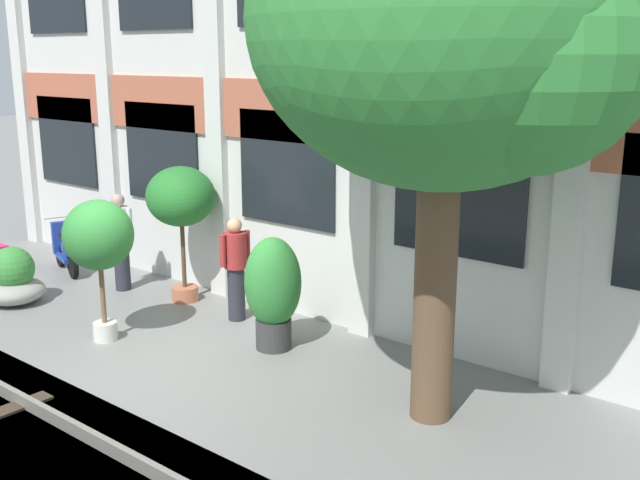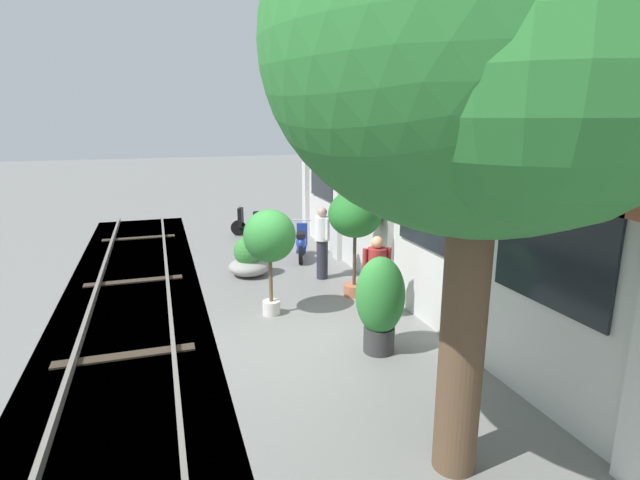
% 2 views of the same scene
% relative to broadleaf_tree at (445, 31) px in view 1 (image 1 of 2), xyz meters
% --- Properties ---
extents(ground_plane, '(80.00, 80.00, 0.00)m').
position_rel_broadleaf_tree_xyz_m(ground_plane, '(-3.54, -0.85, -4.12)').
color(ground_plane, slate).
extents(apartment_facade, '(14.84, 0.64, 7.08)m').
position_rel_broadleaf_tree_xyz_m(apartment_facade, '(-3.54, 1.84, -0.58)').
color(apartment_facade, silver).
rests_on(apartment_facade, ground).
extents(broadleaf_tree, '(4.13, 3.93, 5.93)m').
position_rel_broadleaf_tree_xyz_m(broadleaf_tree, '(0.00, 0.00, 0.00)').
color(broadleaf_tree, brown).
rests_on(broadleaf_tree, ground).
extents(potted_plant_wide_bowl, '(0.96, 0.96, 0.93)m').
position_rel_broadleaf_tree_xyz_m(potted_plant_wide_bowl, '(-7.22, -0.89, -3.74)').
color(potted_plant_wide_bowl, gray).
rests_on(potted_plant_wide_bowl, ground).
extents(potted_plant_terracotta_small, '(0.95, 0.95, 2.00)m').
position_rel_broadleaf_tree_xyz_m(potted_plant_terracotta_small, '(-4.72, -0.93, -2.65)').
color(potted_plant_terracotta_small, beige).
rests_on(potted_plant_terracotta_small, ground).
extents(potted_plant_glazed_jar, '(0.77, 0.77, 1.56)m').
position_rel_broadleaf_tree_xyz_m(potted_plant_glazed_jar, '(-2.69, 0.36, -3.23)').
color(potted_plant_glazed_jar, '#333333').
rests_on(potted_plant_glazed_jar, ground).
extents(potted_plant_low_pan, '(1.09, 1.09, 2.20)m').
position_rel_broadleaf_tree_xyz_m(potted_plant_low_pan, '(-5.20, 0.94, -2.46)').
color(potted_plant_low_pan, '#B76647').
rests_on(potted_plant_low_pan, ground).
extents(scooter_second_parked, '(1.34, 0.66, 0.98)m').
position_rel_broadleaf_tree_xyz_m(scooter_second_parked, '(-8.09, 0.63, -3.69)').
color(scooter_second_parked, black).
rests_on(scooter_second_parked, ground).
extents(resident_by_doorway, '(0.52, 0.34, 1.66)m').
position_rel_broadleaf_tree_xyz_m(resident_by_doorway, '(-6.47, 0.66, -3.23)').
color(resident_by_doorway, '#282833').
rests_on(resident_by_doorway, ground).
extents(resident_watching_tracks, '(0.34, 0.52, 1.57)m').
position_rel_broadleaf_tree_xyz_m(resident_watching_tracks, '(-3.90, 0.84, -3.28)').
color(resident_watching_tracks, '#282833').
rests_on(resident_watching_tracks, ground).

